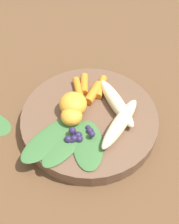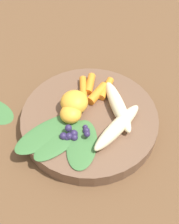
% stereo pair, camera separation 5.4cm
% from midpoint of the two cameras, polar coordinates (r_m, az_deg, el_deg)
% --- Properties ---
extents(ground_plane, '(2.40, 2.40, 0.00)m').
position_cam_midpoint_polar(ground_plane, '(0.58, 2.66, -2.73)').
color(ground_plane, brown).
extents(bowl, '(0.27, 0.27, 0.03)m').
position_cam_midpoint_polar(bowl, '(0.57, 2.72, -1.80)').
color(bowl, brown).
rests_on(bowl, ground_plane).
extents(banana_peeled_left, '(0.09, 0.12, 0.03)m').
position_cam_midpoint_polar(banana_peeled_left, '(0.56, 8.37, 1.04)').
color(banana_peeled_left, beige).
rests_on(banana_peeled_left, bowl).
extents(banana_peeled_right, '(0.13, 0.03, 0.03)m').
position_cam_midpoint_polar(banana_peeled_right, '(0.53, 8.46, -3.12)').
color(banana_peeled_right, beige).
rests_on(banana_peeled_right, bowl).
extents(orange_segment_near, '(0.04, 0.04, 0.03)m').
position_cam_midpoint_polar(orange_segment_near, '(0.54, -0.89, -0.54)').
color(orange_segment_near, '#F4A833').
rests_on(orange_segment_near, bowl).
extents(orange_segment_far, '(0.05, 0.05, 0.04)m').
position_cam_midpoint_polar(orange_segment_far, '(0.55, -0.22, 1.78)').
color(orange_segment_far, '#F4A833').
rests_on(orange_segment_far, bowl).
extents(carrot_front, '(0.06, 0.03, 0.01)m').
position_cam_midpoint_polar(carrot_front, '(0.60, 5.89, 4.49)').
color(carrot_front, orange).
rests_on(carrot_front, bowl).
extents(carrot_mid_left, '(0.06, 0.02, 0.02)m').
position_cam_midpoint_polar(carrot_mid_left, '(0.58, 4.25, 3.56)').
color(carrot_mid_left, orange).
rests_on(carrot_mid_left, bowl).
extents(carrot_mid_right, '(0.05, 0.04, 0.02)m').
position_cam_midpoint_polar(carrot_mid_right, '(0.60, 2.70, 5.44)').
color(carrot_mid_right, orange).
rests_on(carrot_mid_right, bowl).
extents(carrot_rear, '(0.06, 0.05, 0.01)m').
position_cam_midpoint_polar(carrot_rear, '(0.59, 1.38, 4.39)').
color(carrot_rear, orange).
rests_on(carrot_rear, bowl).
extents(blueberry_pile, '(0.05, 0.04, 0.02)m').
position_cam_midpoint_polar(blueberry_pile, '(0.52, -0.07, -4.56)').
color(blueberry_pile, '#2D234C').
rests_on(blueberry_pile, bowl).
extents(coconut_shred_patch, '(0.04, 0.04, 0.00)m').
position_cam_midpoint_polar(coconut_shred_patch, '(0.53, -1.82, -4.04)').
color(coconut_shred_patch, white).
rests_on(coconut_shred_patch, bowl).
extents(kale_leaf_left, '(0.14, 0.08, 0.01)m').
position_cam_midpoint_polar(kale_leaf_left, '(0.53, -5.30, -4.38)').
color(kale_leaf_left, '#3D7038').
rests_on(kale_leaf_left, bowl).
extents(kale_leaf_right, '(0.12, 0.05, 0.01)m').
position_cam_midpoint_polar(kale_leaf_right, '(0.52, -2.39, -5.99)').
color(kale_leaf_right, '#3D7038').
rests_on(kale_leaf_right, bowl).
extents(kale_leaf_rear, '(0.12, 0.11, 0.01)m').
position_cam_midpoint_polar(kale_leaf_rear, '(0.52, 1.52, -6.50)').
color(kale_leaf_rear, '#3D7038').
rests_on(kale_leaf_rear, bowl).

